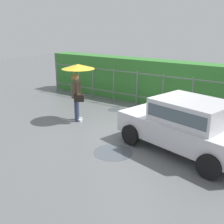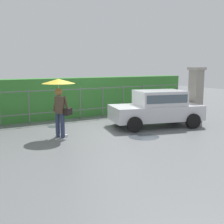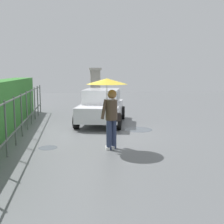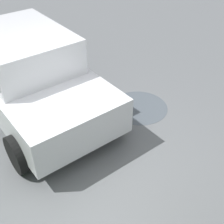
# 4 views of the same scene
# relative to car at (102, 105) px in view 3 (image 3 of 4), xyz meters

# --- Properties ---
(ground_plane) EXTENTS (40.00, 40.00, 0.00)m
(ground_plane) POSITION_rel_car_xyz_m (-1.94, 0.52, -0.80)
(ground_plane) COLOR slate
(car) EXTENTS (3.98, 2.54, 1.48)m
(car) POSITION_rel_car_xyz_m (0.00, 0.00, 0.00)
(car) COLOR silver
(car) RESTS_ON ground
(pedestrian) EXTENTS (1.16, 1.16, 2.04)m
(pedestrian) POSITION_rel_car_xyz_m (-4.14, 0.24, 0.75)
(pedestrian) COLOR #2D3856
(pedestrian) RESTS_ON ground
(gate_pillar) EXTENTS (0.60, 0.60, 2.42)m
(gate_pillar) POSITION_rel_car_xyz_m (2.26, 0.08, 0.44)
(gate_pillar) COLOR gray
(gate_pillar) RESTS_ON ground
(fence_section) EXTENTS (11.94, 0.05, 1.50)m
(fence_section) POSITION_rel_car_xyz_m (-2.13, 3.01, 0.02)
(fence_section) COLOR #59605B
(fence_section) RESTS_ON ground
(puddle_near) EXTENTS (1.09, 1.09, 0.00)m
(puddle_near) POSITION_rel_car_xyz_m (-1.59, -1.25, -0.80)
(puddle_near) COLOR #4C545B
(puddle_near) RESTS_ON ground
(puddle_far) EXTENTS (0.56, 0.56, 0.00)m
(puddle_far) POSITION_rel_car_xyz_m (-3.76, 2.01, -0.80)
(puddle_far) COLOR #4C545B
(puddle_far) RESTS_ON ground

